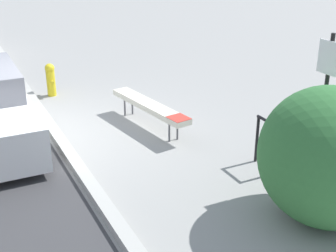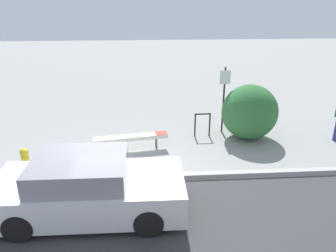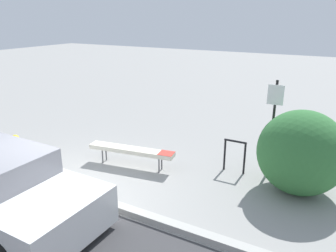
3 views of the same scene
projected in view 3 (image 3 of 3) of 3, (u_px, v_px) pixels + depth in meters
name	position (u px, v px, depth m)	size (l,w,h in m)	color
ground_plane	(73.00, 194.00, 7.07)	(60.00, 60.00, 0.00)	gray
curb	(73.00, 192.00, 7.05)	(60.00, 0.20, 0.13)	#A8A8A3
bench	(132.00, 150.00, 8.26)	(2.29, 0.69, 0.50)	#515156
bike_rack	(235.00, 153.00, 7.95)	(0.55, 0.05, 0.83)	black
sign_post	(273.00, 119.00, 7.59)	(0.36, 0.08, 2.30)	black
fire_hydrant	(17.00, 148.00, 8.50)	(0.36, 0.22, 0.77)	gold
shrub_hedge	(301.00, 153.00, 6.91)	(1.84, 1.73, 1.83)	#337038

